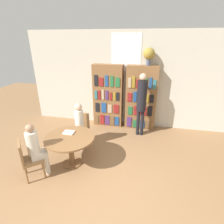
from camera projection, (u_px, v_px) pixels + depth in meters
ground_plane at (96, 209)px, 3.05m from camera, size 16.00×16.00×0.00m
wall_back at (125, 81)px, 5.57m from camera, size 6.40×0.07×3.00m
bookshelf_left at (108, 96)px, 5.69m from camera, size 0.94×0.34×2.02m
bookshelf_right at (141, 98)px, 5.49m from camera, size 0.94×0.34×2.02m
flower_vase at (149, 54)px, 4.95m from camera, size 0.33×0.33×0.49m
reading_table at (70, 142)px, 3.93m from camera, size 1.11×1.11×0.72m
chair_near_camera at (28, 158)px, 3.57m from camera, size 0.56×0.56×0.88m
chair_left_side at (81, 128)px, 4.78m from camera, size 0.43×0.43×0.88m
seated_reader_left at (79, 124)px, 4.53m from camera, size 0.25×0.36×1.24m
seated_reader_right at (36, 148)px, 3.58m from camera, size 0.40×0.39×1.22m
librarian_standing at (142, 99)px, 4.97m from camera, size 0.27×0.54×1.88m
open_book_on_table at (69, 132)px, 4.03m from camera, size 0.24×0.18×0.03m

